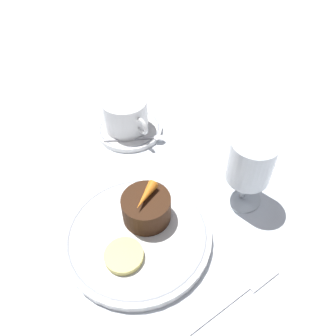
{
  "coord_description": "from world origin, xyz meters",
  "views": [
    {
      "loc": [
        0.23,
        -0.17,
        0.44
      ],
      "look_at": [
        -0.06,
        0.08,
        0.04
      ],
      "focal_mm": 35.0,
      "sensor_mm": 36.0,
      "label": 1
    }
  ],
  "objects_px": {
    "coffee_cup": "(126,114)",
    "fork": "(238,294)",
    "wine_glass": "(250,165)",
    "dessert_cake": "(146,209)",
    "dinner_plate": "(138,235)"
  },
  "relations": [
    {
      "from": "fork",
      "to": "dessert_cake",
      "type": "bearing_deg",
      "value": -173.13
    },
    {
      "from": "wine_glass",
      "to": "dinner_plate",
      "type": "bearing_deg",
      "value": -106.24
    },
    {
      "from": "wine_glass",
      "to": "dessert_cake",
      "type": "xyz_separation_m",
      "value": [
        -0.07,
        -0.15,
        -0.05
      ]
    },
    {
      "from": "dinner_plate",
      "to": "coffee_cup",
      "type": "relative_size",
      "value": 1.97
    },
    {
      "from": "dinner_plate",
      "to": "coffee_cup",
      "type": "distance_m",
      "value": 0.26
    },
    {
      "from": "dinner_plate",
      "to": "dessert_cake",
      "type": "distance_m",
      "value": 0.04
    },
    {
      "from": "dinner_plate",
      "to": "dessert_cake",
      "type": "height_order",
      "value": "dessert_cake"
    },
    {
      "from": "dinner_plate",
      "to": "dessert_cake",
      "type": "relative_size",
      "value": 2.98
    },
    {
      "from": "dinner_plate",
      "to": "wine_glass",
      "type": "height_order",
      "value": "wine_glass"
    },
    {
      "from": "wine_glass",
      "to": "fork",
      "type": "xyz_separation_m",
      "value": [
        0.11,
        -0.13,
        -0.08
      ]
    },
    {
      "from": "wine_glass",
      "to": "dessert_cake",
      "type": "relative_size",
      "value": 1.67
    },
    {
      "from": "coffee_cup",
      "to": "wine_glass",
      "type": "xyz_separation_m",
      "value": [
        0.27,
        0.04,
        0.04
      ]
    },
    {
      "from": "coffee_cup",
      "to": "fork",
      "type": "height_order",
      "value": "coffee_cup"
    },
    {
      "from": "fork",
      "to": "wine_glass",
      "type": "bearing_deg",
      "value": 128.99
    },
    {
      "from": "coffee_cup",
      "to": "wine_glass",
      "type": "height_order",
      "value": "wine_glass"
    }
  ]
}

